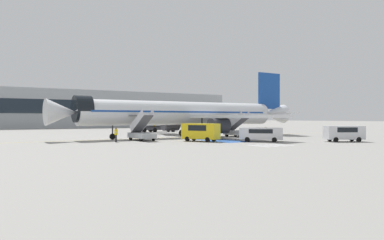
{
  "coord_description": "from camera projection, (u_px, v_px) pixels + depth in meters",
  "views": [
    {
      "loc": [
        -29.22,
        -52.44,
        3.09
      ],
      "look_at": [
        1.89,
        -2.17,
        2.76
      ],
      "focal_mm": 35.0,
      "sensor_mm": 36.0,
      "label": 1
    }
  ],
  "objects": [
    {
      "name": "airliner",
      "position": [
        187.0,
        113.0,
        60.01
      ],
      "size": [
        43.26,
        34.89,
        11.44
      ],
      "rotation": [
        0.0,
        0.0,
        1.58
      ],
      "color": "silver",
      "rests_on": "ground_plane"
    },
    {
      "name": "apron_walkway_bar_1",
      "position": [
        267.0,
        146.0,
        41.63
      ],
      "size": [
        0.44,
        3.6,
        0.01
      ],
      "primitive_type": "cube",
      "color": "silver",
      "rests_on": "ground_plane"
    },
    {
      "name": "apron_walkway_bar_3",
      "position": [
        282.0,
        145.0,
        42.89
      ],
      "size": [
        0.44,
        3.6,
        0.01
      ],
      "primitive_type": "cube",
      "color": "silver",
      "rests_on": "ground_plane"
    },
    {
      "name": "boarding_stairs_forward",
      "position": [
        142.0,
        133.0,
        50.97
      ],
      "size": [
        2.26,
        5.25,
        4.28
      ],
      "rotation": [
        0.0,
        0.0,
        0.01
      ],
      "color": "#ADB2BA",
      "rests_on": "ground_plane"
    },
    {
      "name": "service_van_1",
      "position": [
        201.0,
        131.0,
        49.1
      ],
      "size": [
        3.76,
        5.27,
        2.35
      ],
      "rotation": [
        0.0,
        0.0,
        0.45
      ],
      "color": "yellow",
      "rests_on": "ground_plane"
    },
    {
      "name": "boarding_stairs_aft",
      "position": [
        238.0,
        131.0,
        59.99
      ],
      "size": [
        2.26,
        5.25,
        4.1
      ],
      "rotation": [
        0.0,
        0.0,
        0.01
      ],
      "color": "#ADB2BA",
      "rests_on": "ground_plane"
    },
    {
      "name": "apron_stand_patch_blue",
      "position": [
        222.0,
        141.0,
        50.69
      ],
      "size": [
        4.49,
        8.41,
        0.01
      ],
      "primitive_type": "cube",
      "color": "#2856A8",
      "rests_on": "ground_plane"
    },
    {
      "name": "fuel_tanker",
      "position": [
        156.0,
        125.0,
        81.69
      ],
      "size": [
        9.71,
        2.98,
        3.21
      ],
      "rotation": [
        0.0,
        0.0,
        -1.61
      ],
      "color": "#38383D",
      "rests_on": "ground_plane"
    },
    {
      "name": "apron_walkway_bar_2",
      "position": [
        275.0,
        145.0,
        42.26
      ],
      "size": [
        0.44,
        3.6,
        0.01
      ],
      "primitive_type": "cube",
      "color": "silver",
      "rests_on": "ground_plane"
    },
    {
      "name": "ground_crew_1",
      "position": [
        116.0,
        134.0,
        47.68
      ],
      "size": [
        0.48,
        0.44,
        1.88
      ],
      "rotation": [
        0.0,
        0.0,
        3.79
      ],
      "color": "#2D2D33",
      "rests_on": "ground_plane"
    },
    {
      "name": "apron_walkway_bar_0",
      "position": [
        258.0,
        146.0,
        41.0
      ],
      "size": [
        0.44,
        3.6,
        0.01
      ],
      "primitive_type": "cube",
      "color": "silver",
      "rests_on": "ground_plane"
    },
    {
      "name": "ground_crew_2",
      "position": [
        200.0,
        132.0,
        55.44
      ],
      "size": [
        0.49,
        0.42,
        1.8
      ],
      "rotation": [
        0.0,
        0.0,
        0.53
      ],
      "color": "#2D2D33",
      "rests_on": "ground_plane"
    },
    {
      "name": "ground_crew_3",
      "position": [
        212.0,
        131.0,
        56.74
      ],
      "size": [
        0.31,
        0.47,
        1.87
      ],
      "rotation": [
        0.0,
        0.0,
        1.76
      ],
      "color": "#2D2D33",
      "rests_on": "ground_plane"
    },
    {
      "name": "ground_crew_0",
      "position": [
        265.0,
        131.0,
        60.79
      ],
      "size": [
        0.43,
        0.49,
        1.65
      ],
      "rotation": [
        0.0,
        0.0,
        5.3
      ],
      "color": "black",
      "rests_on": "ground_plane"
    },
    {
      "name": "apron_leadline_yellow",
      "position": [
        183.0,
        137.0,
        59.64
      ],
      "size": [
        77.63,
        1.15,
        0.01
      ],
      "primitive_type": "cube",
      "rotation": [
        0.0,
        0.0,
        1.58
      ],
      "color": "gold",
      "rests_on": "ground_plane"
    },
    {
      "name": "traffic_cone_0",
      "position": [
        265.0,
        134.0,
        63.91
      ],
      "size": [
        0.46,
        0.46,
        0.51
      ],
      "color": "orange",
      "rests_on": "ground_plane"
    },
    {
      "name": "service_van_2",
      "position": [
        261.0,
        133.0,
        48.26
      ],
      "size": [
        5.19,
        5.13,
        1.81
      ],
      "rotation": [
        0.0,
        0.0,
        3.94
      ],
      "color": "silver",
      "rests_on": "ground_plane"
    },
    {
      "name": "ground_plane",
      "position": [
        175.0,
        137.0,
        59.99
      ],
      "size": [
        600.0,
        600.0,
        0.0
      ],
      "primitive_type": "plane",
      "color": "gray"
    },
    {
      "name": "terminal_building",
      "position": [
        98.0,
        109.0,
        122.22
      ],
      "size": [
        91.69,
        12.1,
        11.74
      ],
      "color": "#9EA3A8",
      "rests_on": "ground_plane"
    },
    {
      "name": "service_van_0",
      "position": [
        344.0,
        132.0,
        48.55
      ],
      "size": [
        5.19,
        4.11,
        2.05
      ],
      "rotation": [
        0.0,
        0.0,
        1.06
      ],
      "color": "silver",
      "rests_on": "ground_plane"
    }
  ]
}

